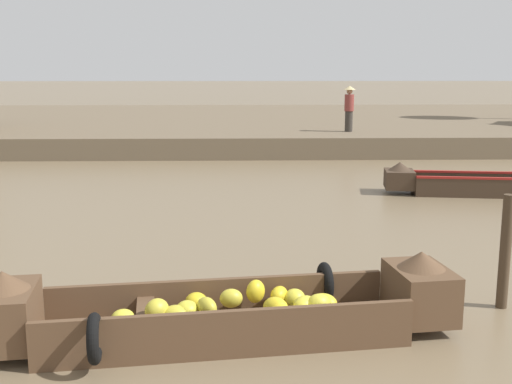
{
  "coord_description": "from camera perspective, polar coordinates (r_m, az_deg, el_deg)",
  "views": [
    {
      "loc": [
        0.67,
        -1.45,
        3.0
      ],
      "look_at": [
        0.94,
        8.23,
        1.13
      ],
      "focal_mm": 44.78,
      "sensor_mm": 36.0,
      "label": 1
    }
  ],
  "objects": [
    {
      "name": "banana_boat",
      "position": [
        7.3,
        -2.72,
        -10.57
      ],
      "size": [
        5.37,
        2.15,
        0.91
      ],
      "color": "brown",
      "rests_on": "ground"
    },
    {
      "name": "vendor_person",
      "position": [
        23.67,
        8.32,
        7.59
      ],
      "size": [
        0.44,
        0.44,
        1.66
      ],
      "color": "#332D28",
      "rests_on": "riverbank_strip"
    },
    {
      "name": "mooring_post",
      "position": [
        8.64,
        21.37,
        -5.0
      ],
      "size": [
        0.14,
        0.14,
        1.47
      ],
      "primitive_type": "cylinder",
      "color": "#423323",
      "rests_on": "ground"
    },
    {
      "name": "fishing_skiff_distant",
      "position": [
        16.51,
        21.53,
        0.64
      ],
      "size": [
        5.88,
        1.62,
        0.76
      ],
      "color": "#3D2D21",
      "rests_on": "ground"
    },
    {
      "name": "ground_plane",
      "position": [
        11.85,
        -4.8,
        -3.75
      ],
      "size": [
        300.0,
        300.0,
        0.0
      ],
      "primitive_type": "plane",
      "color": "#726047"
    },
    {
      "name": "riverbank_strip",
      "position": [
        31.14,
        -2.83,
        6.09
      ],
      "size": [
        160.0,
        20.0,
        0.73
      ],
      "primitive_type": "cube",
      "color": "brown",
      "rests_on": "ground"
    }
  ]
}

